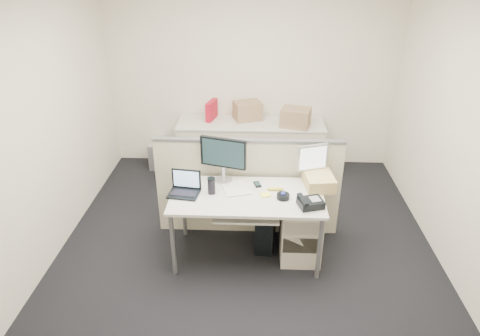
{
  "coord_description": "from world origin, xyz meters",
  "views": [
    {
      "loc": [
        0.08,
        -3.6,
        2.89
      ],
      "look_at": [
        -0.08,
        0.15,
        0.95
      ],
      "focal_mm": 32.0,
      "sensor_mm": 36.0,
      "label": 1
    }
  ],
  "objects_px": {
    "desk": "(247,201)",
    "desk_phone": "(311,203)",
    "monitor_main": "(223,160)",
    "laptop": "(183,185)"
  },
  "relations": [
    {
      "from": "desk",
      "to": "desk_phone",
      "type": "height_order",
      "value": "desk_phone"
    },
    {
      "from": "desk",
      "to": "monitor_main",
      "type": "xyz_separation_m",
      "value": [
        -0.25,
        0.28,
        0.31
      ]
    },
    {
      "from": "desk",
      "to": "monitor_main",
      "type": "distance_m",
      "value": 0.48
    },
    {
      "from": "monitor_main",
      "to": "laptop",
      "type": "relative_size",
      "value": 1.63
    },
    {
      "from": "monitor_main",
      "to": "desk",
      "type": "bearing_deg",
      "value": -32.14
    },
    {
      "from": "desk",
      "to": "monitor_main",
      "type": "height_order",
      "value": "monitor_main"
    },
    {
      "from": "desk",
      "to": "monitor_main",
      "type": "bearing_deg",
      "value": 131.9
    },
    {
      "from": "desk",
      "to": "laptop",
      "type": "relative_size",
      "value": 5.09
    },
    {
      "from": "laptop",
      "to": "desk_phone",
      "type": "xyz_separation_m",
      "value": [
        1.22,
        -0.16,
        -0.08
      ]
    },
    {
      "from": "desk",
      "to": "monitor_main",
      "type": "relative_size",
      "value": 3.12
    }
  ]
}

